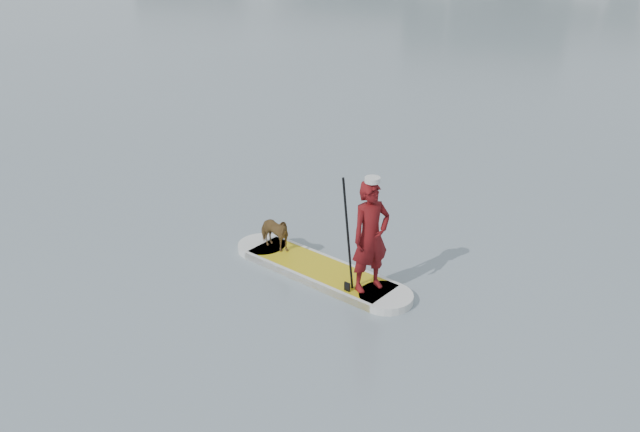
% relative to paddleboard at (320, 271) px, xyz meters
% --- Properties ---
extents(ground, '(140.00, 140.00, 0.00)m').
position_rel_paddleboard_xyz_m(ground, '(1.58, 2.96, -0.06)').
color(ground, slate).
rests_on(ground, ground).
extents(paddleboard, '(3.19, 1.52, 0.12)m').
position_rel_paddleboard_xyz_m(paddleboard, '(0.00, 0.00, 0.00)').
color(paddleboard, gold).
rests_on(paddleboard, ground).
extents(paddler, '(0.69, 0.73, 1.68)m').
position_rel_paddleboard_xyz_m(paddler, '(0.90, -0.27, 0.90)').
color(paddler, maroon).
rests_on(paddler, paddleboard).
extents(white_cap, '(0.22, 0.22, 0.07)m').
position_rel_paddleboard_xyz_m(white_cap, '(0.90, -0.27, 1.77)').
color(white_cap, silver).
rests_on(white_cap, paddler).
extents(dog, '(0.76, 0.51, 0.59)m').
position_rel_paddleboard_xyz_m(dog, '(-0.93, 0.28, 0.35)').
color(dog, brown).
rests_on(dog, paddleboard).
extents(paddle, '(0.12, 0.30, 2.00)m').
position_rel_paddleboard_xyz_m(paddle, '(0.64, -0.49, 0.74)').
color(paddle, black).
rests_on(paddle, ground).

